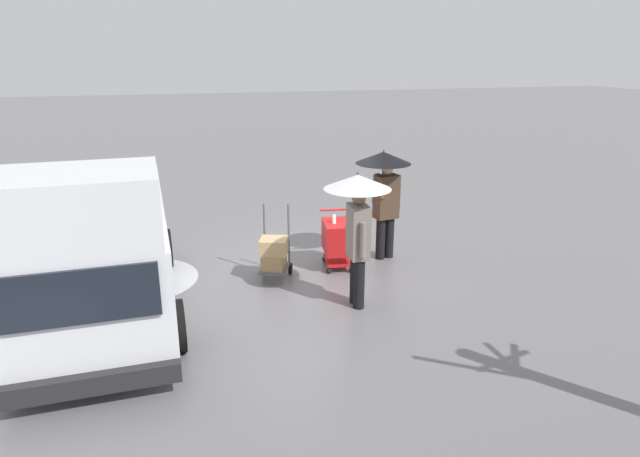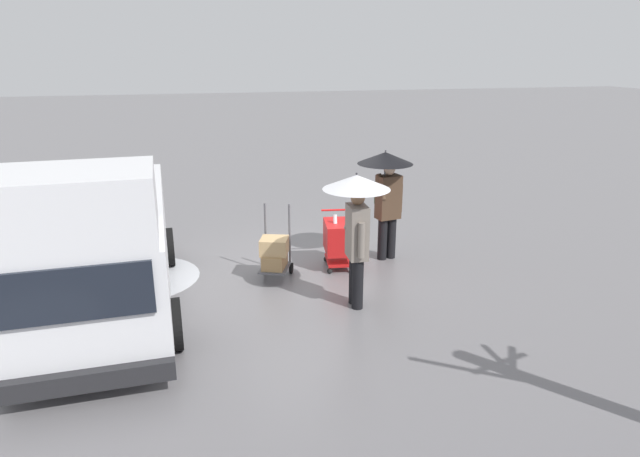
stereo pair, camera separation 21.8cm
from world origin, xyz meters
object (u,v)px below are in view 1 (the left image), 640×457
at_px(shopping_cart_vendor, 338,238).
at_px(hand_dolly_boxes, 274,254).
at_px(cargo_van_parked_right, 97,244).
at_px(pedestrian_black_side, 384,180).
at_px(pedestrian_pink_side, 358,209).

xyz_separation_m(shopping_cart_vendor, hand_dolly_boxes, (1.25, 0.26, -0.09)).
distance_m(cargo_van_parked_right, hand_dolly_boxes, 2.96).
xyz_separation_m(hand_dolly_boxes, pedestrian_black_side, (-2.23, -0.49, 1.09)).
distance_m(shopping_cart_vendor, pedestrian_pink_side, 1.89).
relative_size(cargo_van_parked_right, hand_dolly_boxes, 4.11).
distance_m(hand_dolly_boxes, pedestrian_black_side, 2.53).
height_order(cargo_van_parked_right, hand_dolly_boxes, cargo_van_parked_right).
bearing_deg(hand_dolly_boxes, pedestrian_black_side, -167.65).
xyz_separation_m(cargo_van_parked_right, pedestrian_pink_side, (-3.85, 0.56, 0.41)).
bearing_deg(shopping_cart_vendor, cargo_van_parked_right, 14.28).
height_order(hand_dolly_boxes, pedestrian_black_side, pedestrian_black_side).
relative_size(hand_dolly_boxes, pedestrian_black_side, 0.61).
bearing_deg(hand_dolly_boxes, pedestrian_pink_side, 129.02).
bearing_deg(hand_dolly_boxes, shopping_cart_vendor, -168.19).
bearing_deg(pedestrian_pink_side, hand_dolly_boxes, -50.98).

